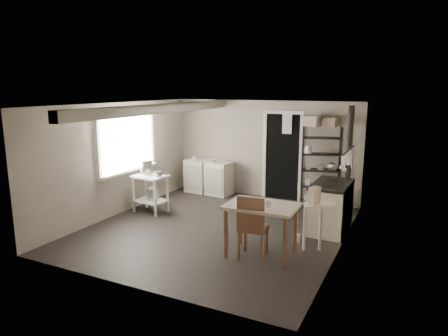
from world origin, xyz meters
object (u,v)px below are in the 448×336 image
at_px(stockpot, 146,167).
at_px(prep_table, 150,194).
at_px(stove, 331,207).
at_px(chair, 253,227).
at_px(base_cabinets, 209,175).
at_px(flour_sack, 320,200).
at_px(shelf_rack, 321,164).
at_px(work_table, 261,232).

bearing_deg(stockpot, prep_table, -29.93).
distance_m(stove, chair, 1.92).
height_order(base_cabinets, stove, stove).
distance_m(chair, flour_sack, 2.88).
distance_m(prep_table, stove, 3.68).
distance_m(stockpot, flour_sack, 3.78).
height_order(stockpot, flour_sack, stockpot).
height_order(stove, chair, chair).
bearing_deg(flour_sack, stockpot, -154.92).
distance_m(base_cabinets, chair, 3.92).
xyz_separation_m(shelf_rack, chair, (-0.31, -3.15, -0.46)).
xyz_separation_m(stove, work_table, (-0.75, -1.61, -0.06)).
bearing_deg(prep_table, work_table, -20.04).
bearing_deg(shelf_rack, prep_table, -163.99).
xyz_separation_m(stockpot, shelf_rack, (3.27, 1.88, 0.01)).
distance_m(shelf_rack, flour_sack, 0.78).
relative_size(prep_table, stockpot, 2.58).
relative_size(prep_table, flour_sack, 1.47).
xyz_separation_m(work_table, chair, (-0.08, -0.12, 0.10)).
xyz_separation_m(base_cabinets, stove, (3.26, -1.35, -0.02)).
relative_size(base_cabinets, stove, 1.10).
bearing_deg(prep_table, flour_sack, 27.50).
height_order(stockpot, shelf_rack, shelf_rack).
bearing_deg(base_cabinets, stockpot, -101.76).
bearing_deg(shelf_rack, flour_sack, -89.63).
height_order(stockpot, work_table, stockpot).
xyz_separation_m(prep_table, stove, (3.63, 0.56, 0.04)).
bearing_deg(flour_sack, prep_table, -152.50).
height_order(stove, work_table, stove).
xyz_separation_m(stove, flour_sack, (-0.43, 1.11, -0.20)).
xyz_separation_m(base_cabinets, shelf_rack, (2.74, 0.07, 0.49)).
xyz_separation_m(stockpot, base_cabinets, (0.53, 1.81, -0.48)).
height_order(shelf_rack, stove, shelf_rack).
bearing_deg(stove, stockpot, -171.99).
bearing_deg(shelf_rack, work_table, -110.60).
distance_m(base_cabinets, flour_sack, 2.85).
relative_size(stove, chair, 1.12).
xyz_separation_m(prep_table, shelf_rack, (3.11, 1.97, 0.55)).
bearing_deg(base_cabinets, flour_sack, -0.16).
distance_m(stockpot, stove, 3.86).
bearing_deg(work_table, base_cabinets, 130.40).
height_order(work_table, flour_sack, work_table).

